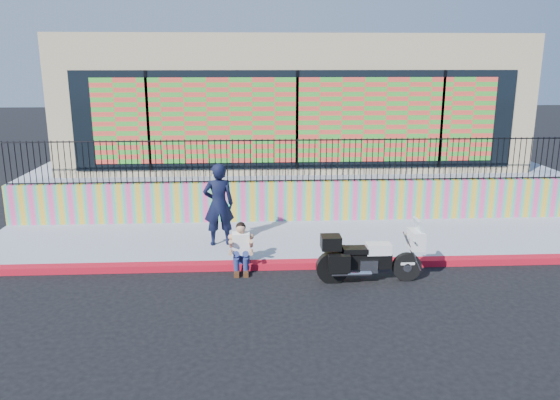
{
  "coord_description": "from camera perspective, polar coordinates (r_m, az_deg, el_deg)",
  "views": [
    {
      "loc": [
        -1.35,
        -11.43,
        4.49
      ],
      "look_at": [
        -0.65,
        1.2,
        1.26
      ],
      "focal_mm": 35.0,
      "sensor_mm": 36.0,
      "label": 1
    }
  ],
  "objects": [
    {
      "name": "mural_wall",
      "position": [
        15.23,
        2.01,
        -0.11
      ],
      "size": [
        16.0,
        0.2,
        1.1
      ],
      "primitive_type": "cube",
      "color": "#FF4390",
      "rests_on": "sidewalk"
    },
    {
      "name": "red_curb",
      "position": [
        12.33,
        3.34,
        -6.69
      ],
      "size": [
        16.0,
        0.3,
        0.15
      ],
      "primitive_type": "cube",
      "color": "red",
      "rests_on": "ground"
    },
    {
      "name": "police_officer",
      "position": [
        13.16,
        -6.43,
        -0.46
      ],
      "size": [
        0.79,
        0.58,
        2.01
      ],
      "primitive_type": "imported",
      "rotation": [
        0.0,
        0.0,
        3.28
      ],
      "color": "black",
      "rests_on": "sidewalk"
    },
    {
      "name": "police_motorcycle",
      "position": [
        11.53,
        9.2,
        -5.77
      ],
      "size": [
        2.18,
        0.72,
        1.36
      ],
      "color": "black",
      "rests_on": "ground"
    },
    {
      "name": "storefront_building",
      "position": [
        19.65,
        0.78,
        10.69
      ],
      "size": [
        14.0,
        8.06,
        4.0
      ],
      "color": "tan",
      "rests_on": "elevated_platform"
    },
    {
      "name": "seated_man",
      "position": [
        11.98,
        -4.09,
        -5.44
      ],
      "size": [
        0.54,
        0.71,
        1.06
      ],
      "color": "navy",
      "rests_on": "ground"
    },
    {
      "name": "elevated_platform",
      "position": [
        20.2,
        0.71,
        3.29
      ],
      "size": [
        16.0,
        10.0,
        1.25
      ],
      "primitive_type": "cube",
      "color": "#878DA2",
      "rests_on": "ground"
    },
    {
      "name": "sidewalk",
      "position": [
        13.88,
        2.58,
        -4.26
      ],
      "size": [
        16.0,
        3.0,
        0.15
      ],
      "primitive_type": "cube",
      "color": "#878DA2",
      "rests_on": "ground"
    },
    {
      "name": "ground",
      "position": [
        12.36,
        3.34,
        -7.02
      ],
      "size": [
        90.0,
        90.0,
        0.0
      ],
      "primitive_type": "plane",
      "color": "black",
      "rests_on": "ground"
    },
    {
      "name": "metal_fence",
      "position": [
        14.98,
        2.05,
        4.15
      ],
      "size": [
        15.8,
        0.04,
        1.2
      ],
      "primitive_type": null,
      "color": "black",
      "rests_on": "mural_wall"
    }
  ]
}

